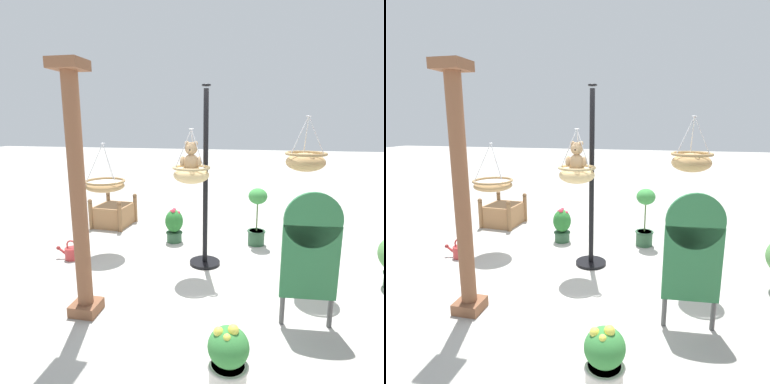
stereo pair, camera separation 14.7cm
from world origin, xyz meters
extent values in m
plane|color=#ADAAA3|center=(0.00, 0.00, 0.00)|extent=(40.00, 40.00, 0.00)
cylinder|color=black|center=(-0.19, 0.02, 1.23)|extent=(0.07, 0.07, 2.46)
cylinder|color=black|center=(-0.19, 0.02, 0.02)|extent=(0.44, 0.44, 0.04)
torus|color=black|center=(-0.19, 0.02, 2.50)|extent=(0.12, 0.12, 0.02)
ellipsoid|color=tan|center=(-0.04, 0.27, 1.35)|extent=(0.47, 0.47, 0.22)
torus|color=tan|center=(-0.04, 0.27, 1.45)|extent=(0.50, 0.50, 0.04)
ellipsoid|color=silver|center=(-0.04, 0.27, 1.37)|extent=(0.41, 0.41, 0.18)
cylinder|color=#B7B7BC|center=(0.05, 0.33, 1.69)|extent=(0.20, 0.12, 0.50)
cylinder|color=#B7B7BC|center=(-0.13, 0.33, 1.69)|extent=(0.20, 0.12, 0.50)
cylinder|color=#B7B7BC|center=(-0.04, 0.17, 1.69)|extent=(0.01, 0.23, 0.50)
torus|color=#B7B7BC|center=(-0.04, 0.27, 1.94)|extent=(0.06, 0.06, 0.01)
ellipsoid|color=tan|center=(-0.04, 0.28, 1.50)|extent=(0.21, 0.18, 0.25)
sphere|color=tan|center=(-0.04, 0.28, 1.69)|extent=(0.18, 0.18, 0.16)
ellipsoid|color=tan|center=(-0.04, 0.34, 1.68)|extent=(0.08, 0.07, 0.05)
sphere|color=black|center=(-0.04, 0.37, 1.68)|extent=(0.02, 0.02, 0.02)
sphere|color=tan|center=(-0.10, 0.28, 1.76)|extent=(0.06, 0.06, 0.06)
sphere|color=tan|center=(0.02, 0.28, 1.76)|extent=(0.06, 0.06, 0.06)
ellipsoid|color=tan|center=(-0.15, 0.31, 1.53)|extent=(0.07, 0.12, 0.16)
ellipsoid|color=tan|center=(0.07, 0.31, 1.53)|extent=(0.07, 0.12, 0.16)
ellipsoid|color=tan|center=(-0.10, 0.37, 1.41)|extent=(0.08, 0.14, 0.08)
ellipsoid|color=tan|center=(0.02, 0.37, 1.41)|extent=(0.08, 0.14, 0.08)
ellipsoid|color=tan|center=(-1.45, 0.31, 1.55)|extent=(0.46, 0.46, 0.23)
torus|color=#97794E|center=(-1.45, 0.31, 1.66)|extent=(0.49, 0.49, 0.04)
cylinder|color=#B7B7BC|center=(-1.36, 0.37, 1.88)|extent=(0.20, 0.12, 0.44)
cylinder|color=#B7B7BC|center=(-1.54, 0.37, 1.88)|extent=(0.20, 0.12, 0.44)
cylinder|color=#B7B7BC|center=(-1.45, 0.21, 1.88)|extent=(0.01, 0.22, 0.44)
torus|color=#B7B7BC|center=(-1.45, 0.31, 2.10)|extent=(0.06, 0.06, 0.01)
ellipsoid|color=#A37F51|center=(1.39, -0.13, 1.07)|extent=(0.59, 0.59, 0.17)
torus|color=olive|center=(1.39, -0.13, 1.14)|extent=(0.61, 0.61, 0.04)
ellipsoid|color=silver|center=(1.39, -0.13, 1.09)|extent=(0.52, 0.52, 0.14)
cylinder|color=#B7B7BC|center=(1.51, -0.07, 1.43)|extent=(0.25, 0.15, 0.58)
cylinder|color=#B7B7BC|center=(1.27, -0.07, 1.43)|extent=(0.25, 0.15, 0.58)
cylinder|color=#B7B7BC|center=(1.39, -0.27, 1.43)|extent=(0.01, 0.28, 0.58)
torus|color=#B7B7BC|center=(1.39, -0.13, 1.72)|extent=(0.06, 0.06, 0.01)
cylinder|color=brown|center=(0.88, 1.51, 1.25)|extent=(0.16, 0.16, 2.50)
cube|color=brown|center=(0.88, 1.51, 0.06)|extent=(0.29, 0.29, 0.12)
cube|color=brown|center=(0.88, 1.51, 2.55)|extent=(0.31, 0.31, 0.10)
cube|color=#9E7047|center=(1.88, -1.44, 0.21)|extent=(0.66, 0.72, 0.42)
cube|color=#382819|center=(1.88, -1.44, 0.39)|extent=(0.58, 0.64, 0.06)
cylinder|color=brown|center=(1.60, -1.08, 0.26)|extent=(0.08, 0.08, 0.52)
cylinder|color=brown|center=(2.21, -1.12, 0.26)|extent=(0.08, 0.08, 0.52)
cylinder|color=brown|center=(1.55, -1.75, 0.26)|extent=(0.08, 0.08, 0.52)
cylinder|color=brown|center=(2.16, -1.80, 0.26)|extent=(0.08, 0.08, 0.52)
sphere|color=brown|center=(1.60, -1.08, 0.55)|extent=(0.09, 0.09, 0.09)
sphere|color=brown|center=(2.21, -1.12, 0.55)|extent=(0.09, 0.09, 0.09)
sphere|color=brown|center=(1.55, -1.75, 0.55)|extent=(0.09, 0.09, 0.09)
sphere|color=brown|center=(2.16, -1.80, 0.55)|extent=(0.09, 0.09, 0.09)
cylinder|color=#2D5638|center=(-0.92, -0.90, 0.12)|extent=(0.27, 0.27, 0.25)
torus|color=#294E32|center=(-0.92, -0.90, 0.24)|extent=(0.30, 0.30, 0.03)
cylinder|color=#382819|center=(-0.92, -0.90, 0.23)|extent=(0.24, 0.24, 0.03)
cylinder|color=#4C6B38|center=(-0.92, -0.90, 0.48)|extent=(0.02, 0.02, 0.47)
ellipsoid|color=#38843D|center=(-0.92, -0.90, 0.84)|extent=(0.31, 0.31, 0.26)
cylinder|color=#2D5638|center=(0.47, -0.77, 0.09)|extent=(0.25, 0.25, 0.18)
torus|color=#294E32|center=(0.47, -0.77, 0.17)|extent=(0.29, 0.29, 0.03)
cylinder|color=#382819|center=(0.47, -0.77, 0.16)|extent=(0.22, 0.22, 0.03)
ellipsoid|color=#28702D|center=(0.47, -0.77, 0.37)|extent=(0.31, 0.31, 0.39)
sphere|color=#E0384C|center=(0.52, -0.76, 0.54)|extent=(0.05, 0.05, 0.05)
sphere|color=#E0384C|center=(0.47, -0.72, 0.56)|extent=(0.08, 0.08, 0.08)
sphere|color=#E0384C|center=(0.39, -0.76, 0.53)|extent=(0.05, 0.05, 0.05)
sphere|color=#E0384C|center=(0.48, -0.83, 0.56)|extent=(0.05, 0.05, 0.05)
cylinder|color=beige|center=(-0.72, 2.23, 0.10)|extent=(0.30, 0.30, 0.20)
torus|color=#BCB7AE|center=(-0.72, 2.23, 0.19)|extent=(0.33, 0.33, 0.03)
cylinder|color=#382819|center=(-0.72, 2.23, 0.18)|extent=(0.26, 0.26, 0.03)
ellipsoid|color=#38843D|center=(-0.72, 2.23, 0.35)|extent=(0.32, 0.32, 0.31)
sphere|color=#E5DB4C|center=(-0.64, 2.25, 0.48)|extent=(0.08, 0.08, 0.08)
sphere|color=#E5DB4C|center=(-0.71, 2.30, 0.48)|extent=(0.06, 0.06, 0.06)
sphere|color=#E5DB4C|center=(-0.75, 2.24, 0.51)|extent=(0.08, 0.08, 0.08)
cube|color=#286B3D|center=(-1.42, 1.28, 0.68)|extent=(0.55, 0.08, 0.76)
cylinder|color=#286B3D|center=(-1.42, 1.28, 1.11)|extent=(0.55, 0.08, 0.55)
cylinder|color=#4C4C4C|center=(-1.66, 1.27, 0.15)|extent=(0.05, 0.05, 0.30)
cylinder|color=#4C4C4C|center=(-1.19, 1.30, 0.15)|extent=(0.05, 0.05, 0.30)
cylinder|color=#B23333|center=(1.80, 0.25, 0.09)|extent=(0.20, 0.20, 0.18)
cylinder|color=#B23333|center=(1.95, 0.25, 0.11)|extent=(0.17, 0.04, 0.14)
sphere|color=maroon|center=(2.02, 0.25, 0.16)|extent=(0.06, 0.06, 0.06)
torus|color=#B23333|center=(1.80, 0.25, 0.22)|extent=(0.16, 0.02, 0.16)
camera|label=1|loc=(-0.87, 4.44, 2.03)|focal=30.68mm
camera|label=2|loc=(-1.02, 4.41, 2.03)|focal=30.68mm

